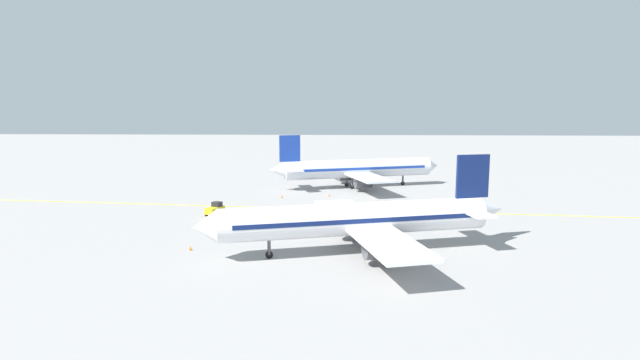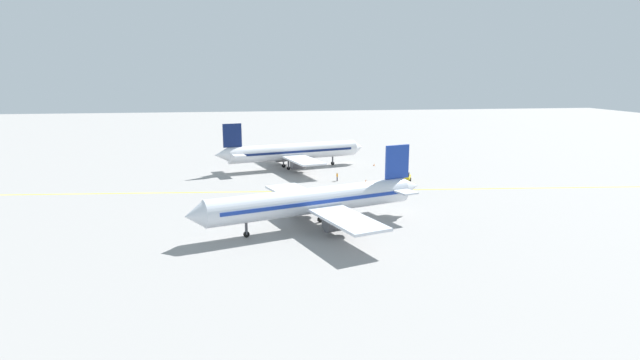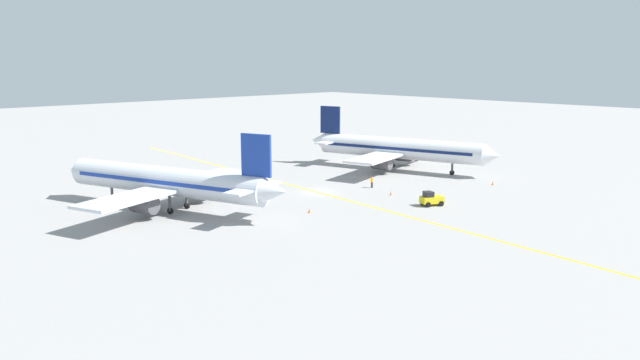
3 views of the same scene
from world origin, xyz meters
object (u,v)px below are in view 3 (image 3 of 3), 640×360
at_px(ground_crew_worker, 372,182).
at_px(traffic_cone_near_nose, 391,193).
at_px(airplane_at_gate, 168,182).
at_px(baggage_tug_white, 431,199).
at_px(traffic_cone_mid_apron, 493,183).
at_px(traffic_cone_far_edge, 258,202).
at_px(traffic_cone_by_wingtip, 309,211).
at_px(airplane_adjacent_stand, 397,149).

distance_m(ground_crew_worker, traffic_cone_near_nose, 5.76).
bearing_deg(airplane_at_gate, traffic_cone_near_nose, -26.83).
height_order(baggage_tug_white, traffic_cone_mid_apron, baggage_tug_white).
xyz_separation_m(baggage_tug_white, ground_crew_worker, (3.05, 13.23, 0.01)).
bearing_deg(ground_crew_worker, traffic_cone_near_nose, -110.15).
relative_size(airplane_at_gate, traffic_cone_near_nose, 62.92).
bearing_deg(airplane_at_gate, traffic_cone_far_edge, -26.82).
distance_m(ground_crew_worker, traffic_cone_by_wingtip, 18.13).
distance_m(baggage_tug_white, traffic_cone_near_nose, 7.95).
height_order(airplane_at_gate, traffic_cone_near_nose, airplane_at_gate).
height_order(baggage_tug_white, traffic_cone_by_wingtip, baggage_tug_white).
distance_m(airplane_adjacent_stand, traffic_cone_mid_apron, 19.27).
distance_m(traffic_cone_near_nose, traffic_cone_mid_apron, 18.10).
distance_m(airplane_adjacent_stand, traffic_cone_near_nose, 21.54).
height_order(airplane_adjacent_stand, traffic_cone_far_edge, airplane_adjacent_stand).
bearing_deg(airplane_adjacent_stand, ground_crew_worker, -153.43).
bearing_deg(baggage_tug_white, traffic_cone_by_wingtip, 150.17).
height_order(ground_crew_worker, traffic_cone_far_edge, ground_crew_worker).
bearing_deg(traffic_cone_by_wingtip, baggage_tug_white, -29.83).
bearing_deg(traffic_cone_far_edge, traffic_cone_near_nose, -26.84).
distance_m(baggage_tug_white, ground_crew_worker, 13.58).
distance_m(baggage_tug_white, traffic_cone_by_wingtip, 16.58).
relative_size(airplane_adjacent_stand, ground_crew_worker, 20.82).
relative_size(baggage_tug_white, traffic_cone_by_wingtip, 6.09).
bearing_deg(ground_crew_worker, airplane_at_gate, 163.84).
distance_m(traffic_cone_mid_apron, traffic_cone_by_wingtip, 33.14).
distance_m(airplane_adjacent_stand, traffic_cone_far_edge, 34.52).
relative_size(airplane_at_gate, traffic_cone_by_wingtip, 62.92).
bearing_deg(airplane_at_gate, traffic_cone_by_wingtip, -48.28).
relative_size(traffic_cone_mid_apron, traffic_cone_by_wingtip, 1.00).
relative_size(airplane_adjacent_stand, traffic_cone_near_nose, 63.60).
relative_size(baggage_tug_white, ground_crew_worker, 2.00).
height_order(airplane_adjacent_stand, traffic_cone_by_wingtip, airplane_adjacent_stand).
bearing_deg(traffic_cone_by_wingtip, airplane_adjacent_stand, 21.07).
bearing_deg(traffic_cone_mid_apron, traffic_cone_far_edge, 156.62).
xyz_separation_m(airplane_at_gate, baggage_tug_white, (26.44, -21.77, -2.81)).
bearing_deg(traffic_cone_near_nose, traffic_cone_far_edge, 153.16).
distance_m(airplane_at_gate, traffic_cone_far_edge, 12.10).
bearing_deg(traffic_cone_mid_apron, baggage_tug_white, -174.48).
xyz_separation_m(traffic_cone_near_nose, traffic_cone_mid_apron, (17.04, -6.10, 0.00)).
bearing_deg(airplane_adjacent_stand, traffic_cone_near_nose, -142.78).
bearing_deg(traffic_cone_near_nose, airplane_at_gate, 153.17).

